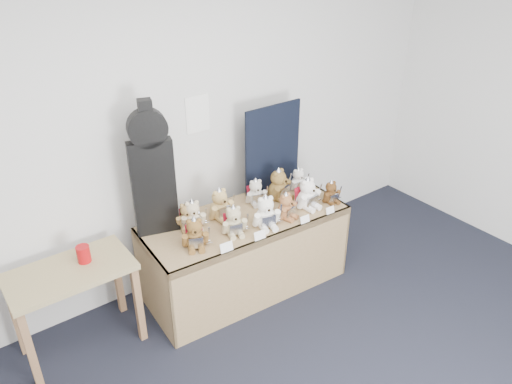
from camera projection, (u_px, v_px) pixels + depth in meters
room_shell at (198, 114)px, 3.92m from camera, size 6.00×6.00×6.00m
display_table at (250, 237)px, 4.01m from camera, size 1.69×0.79×0.69m
side_table at (72, 284)px, 3.44m from camera, size 0.84×0.47×0.70m
guitar_case at (152, 171)px, 3.58m from camera, size 0.33×0.18×1.04m
navy_board at (273, 148)px, 4.26m from camera, size 0.57×0.03×0.76m
red_cup at (84, 254)px, 3.44m from camera, size 0.09×0.09×0.12m
teddy_front_far_left at (195, 234)px, 3.58m from camera, size 0.21×0.21×0.27m
teddy_front_left at (234, 222)px, 3.74m from camera, size 0.22×0.20×0.27m
teddy_front_centre at (266, 213)px, 3.82m from camera, size 0.24×0.23×0.30m
teddy_front_right at (286, 207)px, 3.94m from camera, size 0.21×0.18×0.25m
teddy_front_far_right at (308, 194)px, 4.08m from camera, size 0.24×0.21×0.30m
teddy_front_end at (331, 193)px, 4.17m from camera, size 0.18×0.15×0.22m
teddy_back_left at (193, 216)px, 3.81m from camera, size 0.22×0.20×0.27m
teddy_back_centre_left at (220, 205)px, 3.93m from camera, size 0.24×0.19×0.29m
teddy_back_centre_right at (256, 193)px, 4.15m from camera, size 0.20×0.19×0.25m
teddy_back_right at (279, 186)px, 4.19m from camera, size 0.26×0.24×0.31m
teddy_back_end at (298, 180)px, 4.36m from camera, size 0.19×0.16×0.23m
teddy_back_far_left at (187, 217)px, 3.82m from camera, size 0.19×0.19×0.24m
entry_card_a at (227, 247)px, 3.56m from camera, size 0.10×0.03×0.07m
entry_card_b at (260, 235)px, 3.70m from camera, size 0.10×0.03×0.07m
entry_card_c at (305, 219)px, 3.90m from camera, size 0.09×0.02×0.06m
entry_card_d at (330, 210)px, 4.03m from camera, size 0.08×0.02×0.06m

